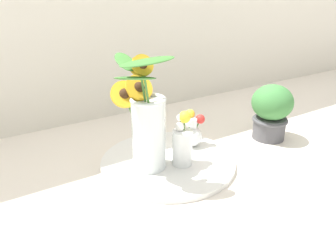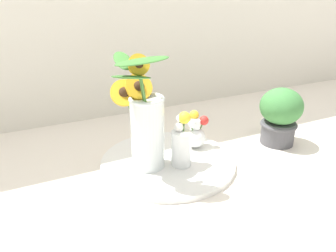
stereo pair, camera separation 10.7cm
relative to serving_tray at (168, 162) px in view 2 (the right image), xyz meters
name	(u,v)px [view 2 (the right image)]	position (x,y,z in m)	size (l,w,h in m)	color
ground_plane	(177,166)	(0.02, -0.03, -0.01)	(6.00, 6.00, 0.00)	silver
serving_tray	(168,162)	(0.00, 0.00, 0.00)	(0.46, 0.46, 0.02)	white
mason_jar_sunflowers	(145,123)	(-0.08, -0.01, 0.16)	(0.18, 0.22, 0.38)	silver
vase_small_center	(182,144)	(0.03, -0.05, 0.08)	(0.07, 0.07, 0.18)	white
vase_bulb_right	(196,133)	(0.13, 0.05, 0.06)	(0.08, 0.08, 0.13)	white
potted_plant	(280,114)	(0.45, -0.03, 0.11)	(0.16, 0.16, 0.22)	#4C4C51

